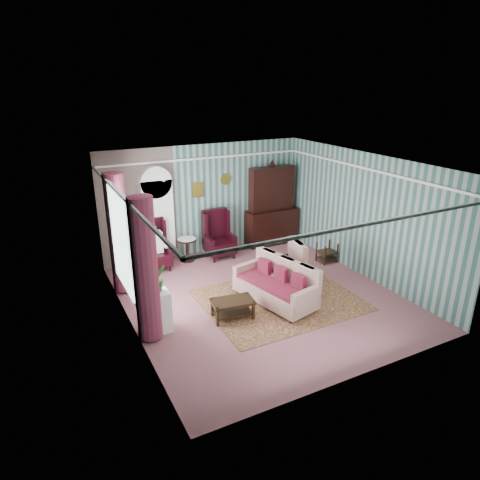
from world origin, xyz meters
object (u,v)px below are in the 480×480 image
nest_table (327,252)px  floral_armchair (283,267)px  bookcase (158,221)px  dresser_hutch (272,203)px  seated_woman (154,247)px  wingback_right (219,235)px  plant_stand (155,313)px  round_side_table (187,250)px  coffee_table (233,309)px  sofa (275,279)px  wingback_left (154,246)px

nest_table → floral_armchair: size_ratio=0.55×
bookcase → nest_table: (3.82, -1.94, -0.85)m
dresser_hutch → seated_woman: 3.56m
wingback_right → plant_stand: wingback_right is taller
dresser_hutch → floral_armchair: size_ratio=2.41×
seated_woman → round_side_table: bearing=9.5°
nest_table → floral_armchair: bearing=-158.4°
plant_stand → seated_woman: bearing=73.8°
nest_table → plant_stand: (-4.87, -1.20, 0.13)m
dresser_hutch → floral_armchair: (-1.20, -2.52, -0.69)m
wingback_right → nest_table: bearing=-33.7°
wingback_right → dresser_hutch: bearing=8.8°
seated_woman → coffee_table: 3.06m
nest_table → coffee_table: 3.67m
nest_table → plant_stand: size_ratio=0.68×
seated_woman → floral_armchair: (2.30, -2.25, -0.10)m
bookcase → seated_woman: size_ratio=1.90×
bookcase → round_side_table: 1.07m
nest_table → coffee_table: (-3.39, -1.40, -0.08)m
wingback_right → plant_stand: 3.76m
bookcase → sofa: bookcase is taller
bookcase → floral_armchair: bearing=-52.2°
bookcase → nest_table: size_ratio=4.15×
wingback_left → round_side_table: (0.90, 0.15, -0.33)m
dresser_hutch → wingback_right: (-1.75, -0.27, -0.55)m
floral_armchair → coffee_table: bearing=122.6°
seated_woman → round_side_table: 0.96m
round_side_table → plant_stand: 3.36m
plant_stand → sofa: (2.56, -0.03, 0.14)m
plant_stand → wingback_right: bearing=47.2°
wingback_right → seated_woman: size_ratio=1.06×
wingback_right → round_side_table: size_ratio=2.08×
wingback_left → round_side_table: bearing=9.5°
dresser_hutch → round_side_table: bearing=-177.4°
sofa → coffee_table: sofa is taller
wingback_left → seated_woman: size_ratio=1.06×
wingback_right → sofa: size_ratio=0.67×
bookcase → nest_table: bearing=-26.9°
wingback_left → plant_stand: bearing=-106.2°
wingback_left → sofa: bearing=-57.7°
dresser_hutch → seated_woman: dresser_hutch is taller
wingback_left → seated_woman: wingback_left is taller
dresser_hutch → floral_armchair: dresser_hutch is taller
bookcase → plant_stand: bookcase is taller
plant_stand → wingback_left: bearing=73.8°
wingback_right → sofa: bearing=-89.9°
nest_table → wingback_right: bearing=146.3°
wingback_right → coffee_table: size_ratio=1.52×
round_side_table → dresser_hutch: bearing=2.6°
plant_stand → coffee_table: size_ratio=0.97×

